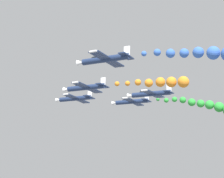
# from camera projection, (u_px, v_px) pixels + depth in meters

# --- Properties ---
(airplane_lead) EXTENTS (9.55, 10.35, 2.52)m
(airplane_lead) POSITION_uv_depth(u_px,v_px,m) (75.00, 98.00, 93.08)
(airplane_lead) COLOR navy
(airplane_left_inner) EXTENTS (9.56, 10.35, 2.42)m
(airplane_left_inner) POSITION_uv_depth(u_px,v_px,m) (85.00, 87.00, 79.92)
(airplane_left_inner) COLOR navy
(smoke_trail_left_inner) EXTENTS (3.16, 15.85, 2.79)m
(smoke_trail_left_inner) POSITION_uv_depth(u_px,v_px,m) (164.00, 82.00, 70.45)
(smoke_trail_left_inner) COLOR orange
(airplane_right_inner) EXTENTS (9.56, 10.35, 2.45)m
(airplane_right_inner) POSITION_uv_depth(u_px,v_px,m) (131.00, 102.00, 96.73)
(airplane_right_inner) COLOR navy
(airplane_left_outer) EXTENTS (9.57, 10.35, 2.33)m
(airplane_left_outer) POSITION_uv_depth(u_px,v_px,m) (150.00, 94.00, 82.90)
(airplane_left_outer) COLOR navy
(airplane_right_outer) EXTENTS (9.56, 10.35, 2.36)m
(airplane_right_outer) POSITION_uv_depth(u_px,v_px,m) (104.00, 59.00, 65.15)
(airplane_right_outer) COLOR navy
(smoke_trail_right_outer) EXTENTS (3.46, 17.44, 4.68)m
(smoke_trail_right_outer) POSITION_uv_depth(u_px,v_px,m) (215.00, 54.00, 54.90)
(smoke_trail_right_outer) COLOR blue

